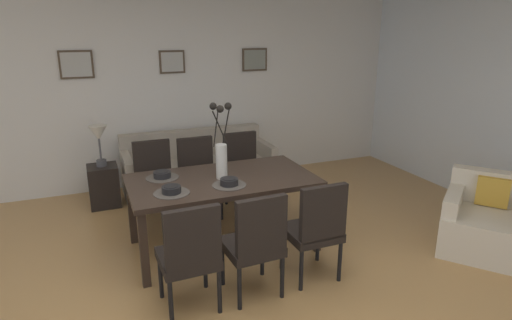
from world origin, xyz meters
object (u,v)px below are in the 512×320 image
side_table (104,186)px  bowl_near_right (162,174)px  dining_chair_far_right (198,173)px  framed_picture_center (172,62)px  dining_chair_mid_left (316,226)px  bowl_far_left (229,181)px  dining_chair_mid_right (243,167)px  sofa (198,171)px  framed_picture_right (255,60)px  table_lamp (99,137)px  dining_chair_near_left (190,253)px  dining_table (222,185)px  dining_chair_near_right (155,178)px  framed_picture_left (76,65)px  bowl_near_left (171,189)px  dining_chair_far_left (255,240)px  armchair (488,223)px  centerpiece_vase (221,150)px

side_table → bowl_near_right: bearing=-69.4°
dining_chair_far_right → side_table: bearing=146.3°
bowl_near_right → framed_picture_center: size_ratio=0.50×
dining_chair_mid_left → bowl_far_left: size_ratio=5.41×
dining_chair_far_right → dining_chair_mid_right: 0.58m
sofa → framed_picture_right: size_ratio=5.19×
dining_chair_far_right → table_lamp: bearing=146.3°
dining_chair_near_left → bowl_far_left: bearing=51.4°
dining_table → dining_chair_near_left: (-0.55, -0.92, -0.16)m
dining_chair_near_right → framed_picture_center: (0.51, 1.20, 1.20)m
dining_table → dining_chair_mid_left: 1.06m
dining_chair_near_left → framed_picture_left: (-0.65, 3.05, 1.20)m
dining_chair_far_right → dining_chair_mid_right: bearing=3.8°
dining_chair_mid_right → dining_chair_mid_left: bearing=-90.3°
dining_chair_mid_right → sofa: (-0.39, 0.72, -0.23)m
dining_chair_near_left → framed_picture_center: size_ratio=2.68×
bowl_far_left → dining_table: bearing=90.0°
bowl_near_left → bowl_near_right: 0.44m
dining_chair_far_right → dining_chair_far_left: bearing=-90.2°
dining_chair_near_right → armchair: 3.55m
framed_picture_left → framed_picture_center: size_ratio=1.18×
dining_chair_near_right → centerpiece_vase: 1.18m
bowl_near_left → armchair: (2.97, -0.83, -0.49)m
dining_chair_near_left → bowl_near_left: 0.75m
framed_picture_right → armchair: bearing=-69.0°
dining_chair_far_right → framed_picture_center: (0.01, 1.24, 1.20)m
framed_picture_center → bowl_near_right: bearing=-105.8°
dining_chair_near_right → armchair: dining_chair_near_right is taller
framed_picture_center → table_lamp: bearing=-152.5°
dining_chair_mid_right → framed_picture_center: (-0.57, 1.20, 1.20)m
dining_chair_mid_left → dining_chair_far_right: bearing=107.8°
dining_chair_near_left → framed_picture_center: framed_picture_center is taller
dining_chair_mid_right → table_lamp: bearing=158.0°
dining_table → framed_picture_center: 2.37m
bowl_near_left → bowl_far_left: bearing=0.0°
sofa → armchair: size_ratio=1.75×
armchair → side_table: bearing=142.9°
dining_table → framed_picture_left: (-1.21, 2.13, 1.05)m
side_table → sofa: bearing=3.0°
dining_chair_mid_left → framed_picture_center: framed_picture_center is taller
dining_chair_far_right → framed_picture_right: bearing=45.5°
dining_chair_mid_left → framed_picture_center: 3.29m
bowl_far_left → sofa: (0.18, 1.87, -0.50)m
dining_chair_near_right → dining_table: bearing=-61.1°
bowl_far_left → side_table: bowl_far_left is taller
table_lamp → framed_picture_center: size_ratio=1.49×
bowl_near_right → framed_picture_right: 2.75m
table_lamp → framed_picture_center: framed_picture_center is taller
dining_table → framed_picture_left: bearing=119.5°
armchair → framed_picture_left: 5.04m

